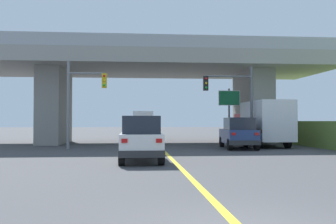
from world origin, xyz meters
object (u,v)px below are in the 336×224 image
at_px(box_truck, 263,123).
at_px(semi_truck_distant, 143,123).
at_px(sedan_oncoming, 141,128).
at_px(highway_sign, 229,103).
at_px(suv_lead, 141,139).
at_px(suv_crossing, 238,133).
at_px(traffic_signal_farside, 81,94).
at_px(traffic_signal_nearside, 235,96).

xyz_separation_m(box_truck, semi_truck_distant, (-8.17, 20.75, -0.11)).
relative_size(sedan_oncoming, highway_sign, 1.02).
height_order(suv_lead, box_truck, box_truck).
xyz_separation_m(suv_crossing, box_truck, (2.47, 2.43, 0.65)).
relative_size(suv_lead, sedan_oncoming, 0.98).
bearing_deg(suv_crossing, semi_truck_distant, 107.86).
distance_m(suv_lead, box_truck, 13.28).
distance_m(sedan_oncoming, traffic_signal_farside, 17.53).
distance_m(traffic_signal_nearside, highway_sign, 4.44).
height_order(sedan_oncoming, highway_sign, highway_sign).
distance_m(suv_crossing, box_truck, 3.52).
xyz_separation_m(box_truck, traffic_signal_nearside, (-2.51, -1.73, 1.82)).
distance_m(box_truck, highway_sign, 3.55).
relative_size(sedan_oncoming, semi_truck_distant, 0.64).
height_order(traffic_signal_farside, semi_truck_distant, traffic_signal_farside).
height_order(traffic_signal_nearside, highway_sign, traffic_signal_nearside).
bearing_deg(sedan_oncoming, box_truck, -61.22).
bearing_deg(suv_lead, highway_sign, 60.32).
relative_size(suv_crossing, traffic_signal_farside, 0.78).
relative_size(suv_lead, box_truck, 0.61).
height_order(suv_crossing, semi_truck_distant, semi_truck_distant).
bearing_deg(semi_truck_distant, suv_crossing, -76.17).
xyz_separation_m(suv_lead, box_truck, (8.91, 9.82, 0.65)).
distance_m(traffic_signal_nearside, semi_truck_distant, 23.27).
height_order(traffic_signal_farside, highway_sign, traffic_signal_farside).
height_order(box_truck, highway_sign, highway_sign).
distance_m(suv_lead, traffic_signal_farside, 9.55).
distance_m(highway_sign, semi_truck_distant, 19.27).
bearing_deg(traffic_signal_farside, traffic_signal_nearside, -1.75).
height_order(box_truck, sedan_oncoming, box_truck).
xyz_separation_m(traffic_signal_nearside, semi_truck_distant, (-5.66, 22.49, -1.92)).
bearing_deg(suv_crossing, suv_lead, -127.07).
height_order(suv_lead, semi_truck_distant, semi_truck_distant).
relative_size(highway_sign, semi_truck_distant, 0.63).
bearing_deg(semi_truck_distant, traffic_signal_nearside, -75.87).
bearing_deg(highway_sign, semi_truck_distant, 109.36).
relative_size(box_truck, traffic_signal_farside, 1.25).
bearing_deg(traffic_signal_farside, sedan_oncoming, 75.93).
bearing_deg(traffic_signal_nearside, highway_sign, 80.88).
distance_m(suv_lead, highway_sign, 14.51).
bearing_deg(highway_sign, traffic_signal_farside, -159.49).
bearing_deg(suv_crossing, box_truck, 48.59).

